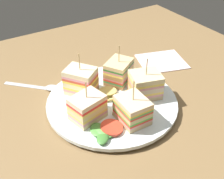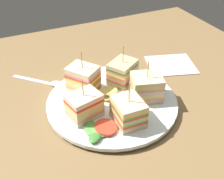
# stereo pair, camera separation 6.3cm
# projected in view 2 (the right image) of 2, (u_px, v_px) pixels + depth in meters

# --- Properties ---
(ground_plane) EXTENTS (1.05, 0.96, 0.02)m
(ground_plane) POSITION_uv_depth(u_px,v_px,m) (112.00, 108.00, 0.67)
(ground_plane) COLOR olive
(plate) EXTENTS (0.30, 0.30, 0.02)m
(plate) POSITION_uv_depth(u_px,v_px,m) (112.00, 102.00, 0.66)
(plate) COLOR white
(plate) RESTS_ON ground_plane
(sandwich_wedge_0) EXTENTS (0.08, 0.07, 0.09)m
(sandwich_wedge_0) POSITION_uv_depth(u_px,v_px,m) (84.00, 106.00, 0.59)
(sandwich_wedge_0) COLOR beige
(sandwich_wedge_0) RESTS_ON plate
(sandwich_wedge_1) EXTENTS (0.06, 0.07, 0.10)m
(sandwich_wedge_1) POSITION_uv_depth(u_px,v_px,m) (128.00, 111.00, 0.58)
(sandwich_wedge_1) COLOR #DFBA83
(sandwich_wedge_1) RESTS_ON plate
(sandwich_wedge_2) EXTENTS (0.08, 0.08, 0.10)m
(sandwich_wedge_2) POSITION_uv_depth(u_px,v_px,m) (146.00, 87.00, 0.65)
(sandwich_wedge_2) COLOR #D8B888
(sandwich_wedge_2) RESTS_ON plate
(sandwich_wedge_3) EXTENTS (0.09, 0.08, 0.10)m
(sandwich_wedge_3) POSITION_uv_depth(u_px,v_px,m) (122.00, 72.00, 0.70)
(sandwich_wedge_3) COLOR #DEB77B
(sandwich_wedge_3) RESTS_ON plate
(sandwich_wedge_4) EXTENTS (0.08, 0.09, 0.10)m
(sandwich_wedge_4) POSITION_uv_depth(u_px,v_px,m) (83.00, 79.00, 0.67)
(sandwich_wedge_4) COLOR beige
(sandwich_wedge_4) RESTS_ON plate
(chip_pile) EXTENTS (0.06, 0.06, 0.02)m
(chip_pile) POSITION_uv_depth(u_px,v_px,m) (108.00, 94.00, 0.66)
(chip_pile) COLOR #E3CC77
(chip_pile) RESTS_ON plate
(salad_garnish) EXTENTS (0.07, 0.07, 0.01)m
(salad_garnish) POSITION_uv_depth(u_px,v_px,m) (99.00, 130.00, 0.57)
(salad_garnish) COLOR #529E41
(salad_garnish) RESTS_ON plate
(spoon) EXTENTS (0.12, 0.12, 0.01)m
(spoon) POSITION_uv_depth(u_px,v_px,m) (50.00, 83.00, 0.73)
(spoon) COLOR silver
(spoon) RESTS_ON ground_plane
(napkin) EXTENTS (0.16, 0.15, 0.01)m
(napkin) POSITION_uv_depth(u_px,v_px,m) (171.00, 64.00, 0.81)
(napkin) COLOR silver
(napkin) RESTS_ON ground_plane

